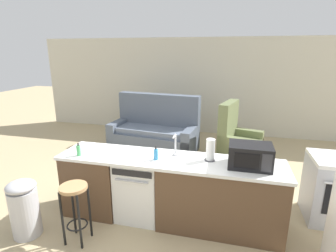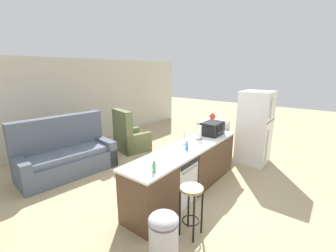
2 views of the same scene
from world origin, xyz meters
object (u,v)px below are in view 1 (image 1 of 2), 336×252
(microwave, at_px, (250,156))
(soap_bottle, at_px, (156,154))
(armchair, at_px, (236,141))
(trash_bin, at_px, (24,208))
(dishwasher, at_px, (140,188))
(couch, at_px, (155,132))
(dish_soap_bottle, at_px, (79,150))
(paper_towel_roll, at_px, (210,150))
(bar_stool, at_px, (75,202))

(microwave, distance_m, soap_bottle, 1.15)
(microwave, bearing_deg, armchair, 92.45)
(armchair, bearing_deg, trash_bin, -127.86)
(dishwasher, height_order, microwave, microwave)
(trash_bin, relative_size, couch, 0.35)
(microwave, xyz_separation_m, dish_soap_bottle, (-2.17, -0.19, -0.07))
(dishwasher, xyz_separation_m, couch, (-0.58, 2.63, -0.03))
(armchair, bearing_deg, microwave, -87.55)
(paper_towel_roll, distance_m, soap_bottle, 0.69)
(paper_towel_roll, height_order, trash_bin, paper_towel_roll)
(microwave, relative_size, dish_soap_bottle, 2.84)
(microwave, bearing_deg, dishwasher, 179.95)
(microwave, distance_m, bar_stool, 2.14)
(dish_soap_bottle, bearing_deg, trash_bin, -131.24)
(dish_soap_bottle, bearing_deg, paper_towel_roll, 8.87)
(paper_towel_roll, height_order, armchair, armchair)
(armchair, bearing_deg, paper_towel_roll, -98.45)
(paper_towel_roll, xyz_separation_m, soap_bottle, (-0.68, -0.15, -0.07))
(dishwasher, distance_m, trash_bin, 1.45)
(bar_stool, xyz_separation_m, trash_bin, (-0.68, -0.05, -0.16))
(paper_towel_roll, bearing_deg, microwave, -8.98)
(couch, xyz_separation_m, armchair, (1.86, -0.10, -0.04))
(paper_towel_roll, height_order, dish_soap_bottle, paper_towel_roll)
(paper_towel_roll, bearing_deg, dishwasher, -175.44)
(microwave, relative_size, paper_towel_roll, 1.77)
(couch, bearing_deg, dish_soap_bottle, -94.08)
(dishwasher, bearing_deg, armchair, 63.06)
(paper_towel_roll, relative_size, bar_stool, 0.38)
(bar_stool, bearing_deg, dishwasher, 50.12)
(microwave, relative_size, armchair, 0.42)
(dish_soap_bottle, bearing_deg, armchair, 52.85)
(bar_stool, bearing_deg, trash_bin, -175.49)
(bar_stool, height_order, couch, couch)
(dish_soap_bottle, relative_size, trash_bin, 0.24)
(paper_towel_roll, bearing_deg, dish_soap_bottle, -171.13)
(paper_towel_roll, xyz_separation_m, trash_bin, (-2.17, -0.81, -0.66))
(couch, bearing_deg, microwave, -53.14)
(paper_towel_roll, xyz_separation_m, armchair, (0.37, 2.46, -0.69))
(microwave, xyz_separation_m, paper_towel_roll, (-0.47, 0.07, -0.00))
(dish_soap_bottle, height_order, trash_bin, dish_soap_bottle)
(microwave, bearing_deg, bar_stool, -160.96)
(soap_bottle, height_order, trash_bin, soap_bottle)
(bar_stool, bearing_deg, couch, 90.15)
(paper_towel_roll, distance_m, dish_soap_bottle, 1.72)
(dish_soap_bottle, xyz_separation_m, armchair, (2.06, 2.72, -0.62))
(armchair, bearing_deg, bar_stool, -120.00)
(trash_bin, distance_m, armchair, 4.14)
(dishwasher, distance_m, paper_towel_roll, 1.11)
(dishwasher, xyz_separation_m, microwave, (1.40, -0.00, 0.62))
(soap_bottle, xyz_separation_m, armchair, (1.04, 2.61, -0.62))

